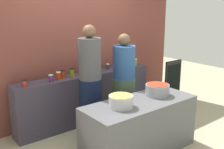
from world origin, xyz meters
TOP-DOWN VIEW (x-y plane):
  - ground at (0.00, 0.00)m, footprint 12.00×12.00m
  - storefront_wall at (0.00, 1.45)m, footprint 4.80×0.12m
  - display_shelf at (0.00, 1.10)m, footprint 2.70×0.36m
  - prep_table at (0.00, -0.30)m, footprint 1.70×0.70m
  - preserve_jar_0 at (-1.15, 1.04)m, footprint 0.08×0.08m
  - preserve_jar_1 at (-0.72, 1.04)m, footprint 0.08×0.08m
  - preserve_jar_2 at (-0.56, 1.09)m, footprint 0.09×0.09m
  - preserve_jar_3 at (-0.44, 1.15)m, footprint 0.08×0.08m
  - preserve_jar_4 at (-0.30, 1.09)m, footprint 0.08×0.08m
  - preserve_jar_5 at (-0.07, 1.14)m, footprint 0.08×0.08m
  - preserve_jar_6 at (0.10, 1.15)m, footprint 0.07×0.07m
  - preserve_jar_7 at (0.21, 1.14)m, footprint 0.07×0.07m
  - preserve_jar_8 at (0.53, 1.16)m, footprint 0.07×0.07m
  - preserve_jar_9 at (0.66, 1.04)m, footprint 0.09×0.09m
  - preserve_jar_10 at (0.86, 1.03)m, footprint 0.09×0.09m
  - preserve_jar_11 at (1.06, 1.13)m, footprint 0.08×0.08m
  - preserve_jar_12 at (1.15, 1.06)m, footprint 0.09×0.09m
  - cooking_pot_left at (-0.35, -0.29)m, footprint 0.33×0.33m
  - cooking_pot_center at (0.39, -0.26)m, footprint 0.36×0.36m
  - cook_with_tongs at (-0.35, 0.45)m, footprint 0.36×0.36m
  - cook_in_cap at (0.35, 0.47)m, footprint 0.39×0.39m
  - chalkboard_sign at (1.67, 0.48)m, footprint 0.44×0.04m

SIDE VIEW (x-z plane):
  - ground at x=0.00m, z-range 0.00..0.00m
  - prep_table at x=0.00m, z-range 0.00..0.79m
  - display_shelf at x=0.00m, z-range 0.00..0.91m
  - chalkboard_sign at x=1.67m, z-range 0.01..1.04m
  - cook_in_cap at x=0.35m, z-range -0.08..1.57m
  - cook_with_tongs at x=-0.35m, z-range -0.08..1.76m
  - cooking_pot_left at x=-0.35m, z-range 0.79..0.95m
  - cooking_pot_center at x=0.39m, z-range 0.79..0.96m
  - preserve_jar_0 at x=-1.15m, z-range 0.91..1.01m
  - preserve_jar_8 at x=0.53m, z-range 0.91..1.01m
  - preserve_jar_1 at x=-0.72m, z-range 0.91..1.02m
  - preserve_jar_11 at x=1.06m, z-range 0.91..1.03m
  - preserve_jar_3 at x=-0.44m, z-range 0.91..1.03m
  - preserve_jar_2 at x=-0.56m, z-range 0.91..1.03m
  - preserve_jar_6 at x=0.10m, z-range 0.91..1.04m
  - preserve_jar_5 at x=-0.07m, z-range 0.91..1.04m
  - preserve_jar_7 at x=0.21m, z-range 0.91..1.04m
  - preserve_jar_9 at x=0.66m, z-range 0.91..1.04m
  - preserve_jar_10 at x=0.86m, z-range 0.91..1.05m
  - preserve_jar_12 at x=1.15m, z-range 0.91..1.05m
  - preserve_jar_4 at x=-0.30m, z-range 0.91..1.06m
  - storefront_wall at x=0.00m, z-range 0.00..3.00m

